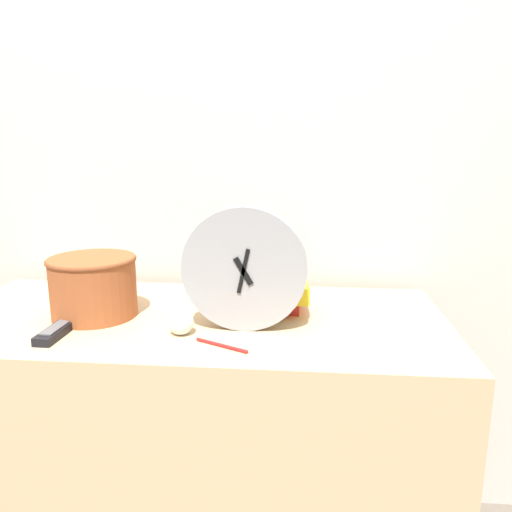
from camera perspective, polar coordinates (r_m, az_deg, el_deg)
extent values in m
cube|color=beige|center=(1.59, -4.84, 12.47)|extent=(6.00, 0.04, 2.40)
cube|color=tan|center=(1.48, -6.80, -21.02)|extent=(1.30, 0.59, 0.77)
cylinder|color=#99999E|center=(1.17, -1.34, -1.48)|extent=(0.30, 0.04, 0.30)
cylinder|color=white|center=(1.16, -1.41, -1.63)|extent=(0.26, 0.01, 0.26)
cube|color=black|center=(1.15, -1.45, -1.72)|extent=(0.05, 0.01, 0.07)
cube|color=black|center=(1.15, -1.45, -1.72)|extent=(0.03, 0.01, 0.11)
cylinder|color=black|center=(1.15, -1.45, -1.72)|extent=(0.01, 0.00, 0.01)
cube|color=red|center=(1.35, 0.65, -5.18)|extent=(0.20, 0.12, 0.04)
cube|color=yellow|center=(1.31, 0.78, -3.84)|extent=(0.24, 0.16, 0.04)
cube|color=green|center=(1.32, 0.81, -2.39)|extent=(0.21, 0.19, 0.02)
cube|color=#232328|center=(1.32, 0.73, -1.37)|extent=(0.23, 0.20, 0.02)
cube|color=#7A3899|center=(1.29, 0.51, -0.39)|extent=(0.19, 0.15, 0.03)
cylinder|color=#994C28|center=(1.34, -18.08, -3.36)|extent=(0.22, 0.22, 0.15)
torus|color=brown|center=(1.33, -18.30, -0.39)|extent=(0.22, 0.22, 0.01)
cube|color=black|center=(1.26, -21.65, -7.87)|extent=(0.05, 0.16, 0.02)
cube|color=#59595E|center=(1.26, -21.69, -7.38)|extent=(0.03, 0.12, 0.00)
sphere|color=white|center=(1.18, -8.52, -7.45)|extent=(0.06, 0.06, 0.06)
cylinder|color=#B21E1E|center=(1.11, -3.96, -10.15)|extent=(0.12, 0.07, 0.01)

